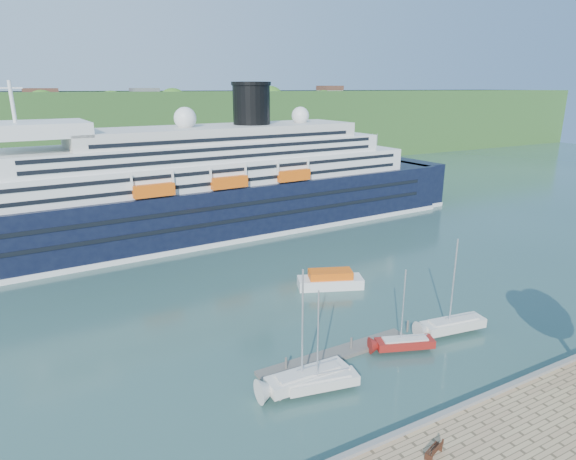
# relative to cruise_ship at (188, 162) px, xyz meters

# --- Properties ---
(ground) EXTENTS (400.00, 400.00, 0.00)m
(ground) POSITION_rel_cruise_ship_xyz_m (2.00, -57.53, -13.14)
(ground) COLOR #284842
(ground) RESTS_ON ground
(far_hillside) EXTENTS (400.00, 50.00, 24.00)m
(far_hillside) POSITION_rel_cruise_ship_xyz_m (2.00, 87.47, -1.14)
(far_hillside) COLOR #2D5923
(far_hillside) RESTS_ON ground
(quay_coping) EXTENTS (220.00, 0.50, 0.30)m
(quay_coping) POSITION_rel_cruise_ship_xyz_m (2.00, -57.73, -11.99)
(quay_coping) COLOR slate
(quay_coping) RESTS_ON promenade
(cruise_ship) EXTENTS (117.66, 22.34, 26.28)m
(cruise_ship) POSITION_rel_cruise_ship_xyz_m (0.00, 0.00, 0.00)
(cruise_ship) COLOR black
(cruise_ship) RESTS_ON ground
(park_bench) EXTENTS (1.85, 1.21, 1.10)m
(park_bench) POSITION_rel_cruise_ship_xyz_m (-2.18, -60.42, -11.59)
(park_bench) COLOR #452213
(park_bench) RESTS_ON promenade
(floating_pontoon) EXTENTS (16.69, 2.26, 0.37)m
(floating_pontoon) POSITION_rel_cruise_ship_xyz_m (0.04, -45.26, -12.95)
(floating_pontoon) COLOR #67645C
(floating_pontoon) RESTS_ON ground
(sailboat_white_near) EXTENTS (7.25, 3.28, 9.05)m
(sailboat_white_near) POSITION_rel_cruise_ship_xyz_m (-4.16, -49.38, -8.61)
(sailboat_white_near) COLOR silver
(sailboat_white_near) RESTS_ON ground
(sailboat_red) EXTENTS (6.63, 3.90, 8.28)m
(sailboat_red) POSITION_rel_cruise_ship_xyz_m (6.61, -47.70, -9.00)
(sailboat_red) COLOR maroon
(sailboat_red) RESTS_ON ground
(sailboat_white_far) EXTENTS (8.10, 3.31, 10.16)m
(sailboat_white_far) POSITION_rel_cruise_ship_xyz_m (13.53, -47.45, -8.06)
(sailboat_white_far) COLOR silver
(sailboat_white_far) RESTS_ON ground
(tender_launch) EXTENTS (8.99, 5.91, 2.35)m
(tender_launch) POSITION_rel_cruise_ship_xyz_m (8.86, -30.87, -11.96)
(tender_launch) COLOR #E9590D
(tender_launch) RESTS_ON ground
(sailboat_extra) EXTENTS (8.32, 2.45, 10.69)m
(sailboat_extra) POSITION_rel_cruise_ship_xyz_m (-5.07, -48.46, -7.79)
(sailboat_extra) COLOR silver
(sailboat_extra) RESTS_ON ground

